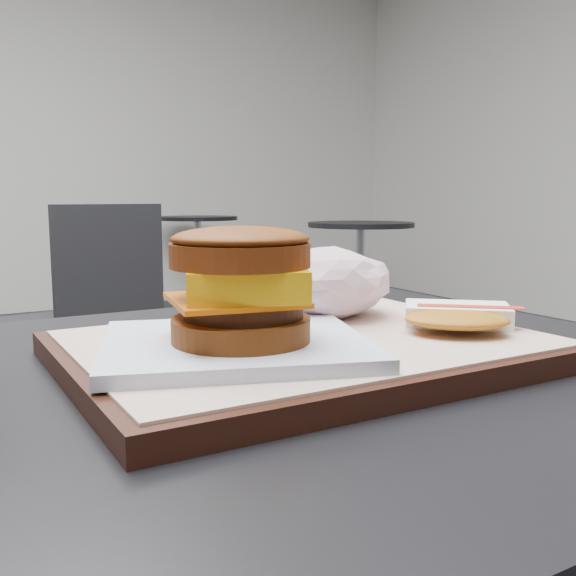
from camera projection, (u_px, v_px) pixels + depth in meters
The scene contains 7 objects.
serving_tray at pixel (307, 349), 0.52m from camera, with size 0.38×0.28×0.02m.
breakfast_sandwich at pixel (240, 300), 0.46m from camera, with size 0.23×0.22×0.09m.
hash_brown at pixel (457, 317), 0.55m from camera, with size 0.14×0.13×0.02m.
crumpled_wrapper at pixel (318, 282), 0.61m from camera, with size 0.15×0.12×0.07m, color white, non-canonical shape.
neighbor_chair at pixel (76, 311), 2.24m from camera, with size 0.62×0.47×0.88m.
bg_table_near at pixel (360, 252), 4.01m from camera, with size 0.66×0.66×0.75m.
bg_table_far at pixel (197, 239), 5.27m from camera, with size 0.66×0.66×0.75m.
Camera 1 is at (-0.20, -0.43, 0.90)m, focal length 40.00 mm.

